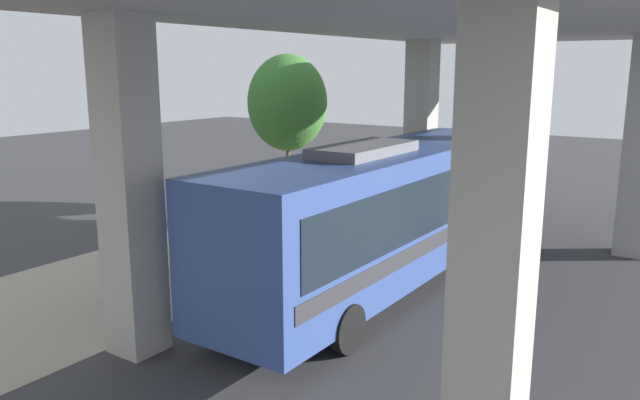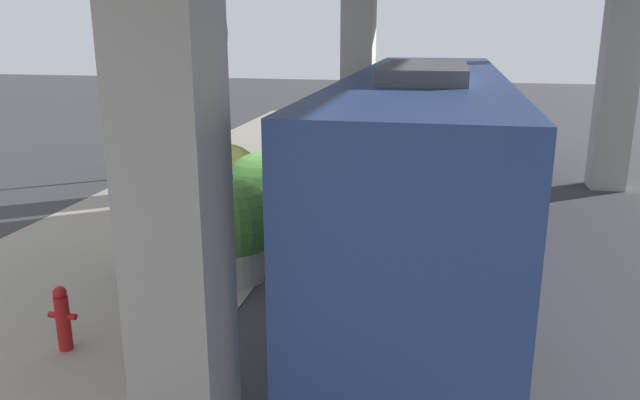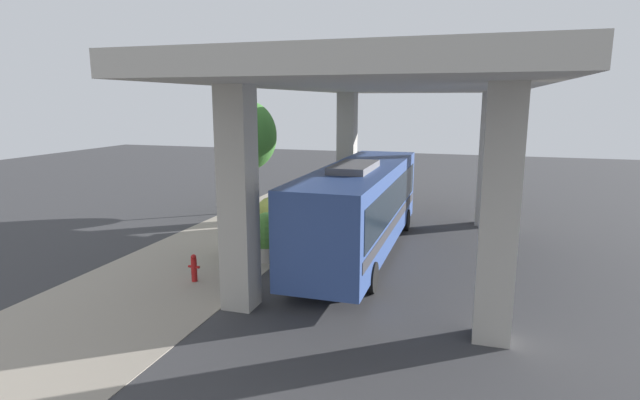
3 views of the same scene
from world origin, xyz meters
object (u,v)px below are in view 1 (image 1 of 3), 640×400
object	(u,v)px
fire_hydrant	(117,283)
planter_back	(213,234)
planter_extra	(246,247)
street_tree_near	(287,103)
planter_middle	(289,228)
bus	(387,208)
planter_front	(289,216)

from	to	relation	value
fire_hydrant	planter_back	world-z (taller)	planter_back
planter_extra	street_tree_near	distance (m)	9.14
street_tree_near	planter_back	bearing A→B (deg)	-69.08
planter_middle	bus	bearing A→B (deg)	-3.86
fire_hydrant	planter_front	world-z (taller)	planter_front
planter_front	street_tree_near	bearing A→B (deg)	127.45
planter_front	planter_back	bearing A→B (deg)	-93.44
planter_back	fire_hydrant	bearing A→B (deg)	-87.37
planter_back	planter_extra	bearing A→B (deg)	-14.51
street_tree_near	fire_hydrant	bearing A→B (deg)	-74.79
fire_hydrant	street_tree_near	world-z (taller)	street_tree_near
planter_extra	bus	bearing A→B (deg)	27.99
planter_extra	planter_back	bearing A→B (deg)	165.49
planter_front	planter_back	size ratio (longest dim) A/B	0.94
bus	street_tree_near	size ratio (longest dim) A/B	2.00
planter_front	planter_middle	size ratio (longest dim) A/B	0.89
planter_front	planter_back	world-z (taller)	planter_back
fire_hydrant	planter_front	bearing A→B (deg)	89.67
planter_front	planter_extra	xyz separation A→B (m)	(1.36, -3.66, 0.08)
planter_front	planter_middle	xyz separation A→B (m)	(1.31, -1.72, 0.17)
planter_middle	street_tree_near	distance (m)	7.59
bus	planter_back	world-z (taller)	bus
bus	planter_back	size ratio (longest dim) A/B	6.68
fire_hydrant	planter_back	distance (m)	3.45
street_tree_near	planter_extra	bearing A→B (deg)	-60.24
bus	planter_extra	world-z (taller)	bus
planter_middle	planter_extra	bearing A→B (deg)	-88.34
planter_back	planter_middle	bearing A→B (deg)	45.56
planter_middle	planter_back	size ratio (longest dim) A/B	1.05
planter_back	street_tree_near	distance (m)	8.18
planter_extra	street_tree_near	bearing A→B (deg)	119.76
bus	fire_hydrant	distance (m)	6.80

